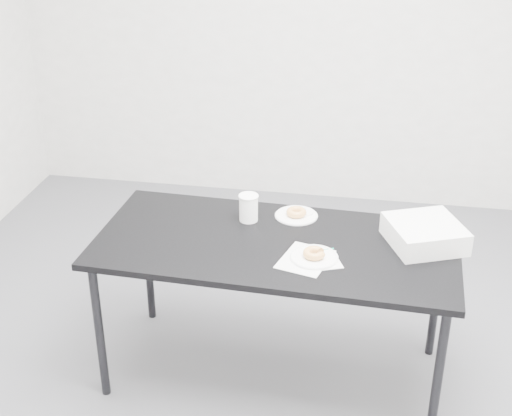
% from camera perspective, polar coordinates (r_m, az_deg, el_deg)
% --- Properties ---
extents(floor, '(4.00, 4.00, 0.00)m').
position_cam_1_polar(floor, '(3.79, -0.91, -11.80)').
color(floor, '#535258').
rests_on(floor, ground).
extents(wall_back, '(4.00, 0.02, 2.70)m').
position_cam_1_polar(wall_back, '(5.04, 3.42, 15.15)').
color(wall_back, white).
rests_on(wall_back, floor).
extents(table, '(1.68, 0.84, 0.75)m').
position_cam_1_polar(table, '(3.29, 1.58, -3.59)').
color(table, black).
rests_on(table, floor).
extents(scorecard, '(0.26, 0.30, 0.00)m').
position_cam_1_polar(scorecard, '(3.14, 3.97, -4.10)').
color(scorecard, white).
rests_on(scorecard, table).
extents(logo_patch, '(0.05, 0.05, 0.00)m').
position_cam_1_polar(logo_patch, '(3.20, 5.64, -3.41)').
color(logo_patch, green).
rests_on(logo_patch, scorecard).
extents(pen, '(0.11, 0.06, 0.01)m').
position_cam_1_polar(pen, '(3.20, 5.26, -3.42)').
color(pen, '#0D9972').
rests_on(pen, scorecard).
extents(napkin, '(0.19, 0.19, 0.00)m').
position_cam_1_polar(napkin, '(3.13, 5.34, -4.26)').
color(napkin, white).
rests_on(napkin, table).
extents(plate_near, '(0.21, 0.21, 0.01)m').
position_cam_1_polar(plate_near, '(3.14, 4.67, -3.93)').
color(plate_near, white).
rests_on(plate_near, napkin).
extents(donut_near, '(0.12, 0.12, 0.03)m').
position_cam_1_polar(donut_near, '(3.13, 4.68, -3.63)').
color(donut_near, '#DA9245').
rests_on(donut_near, plate_near).
extents(plate_far, '(0.21, 0.21, 0.01)m').
position_cam_1_polar(plate_far, '(3.49, 3.24, -0.61)').
color(plate_far, white).
rests_on(plate_far, table).
extents(donut_far, '(0.13, 0.13, 0.03)m').
position_cam_1_polar(donut_far, '(3.48, 3.25, -0.33)').
color(donut_far, '#DA9245').
rests_on(donut_far, plate_far).
extents(coffee_cup, '(0.09, 0.09, 0.13)m').
position_cam_1_polar(coffee_cup, '(3.42, -0.60, 0.02)').
color(coffee_cup, white).
rests_on(coffee_cup, table).
extents(cup_lid, '(0.10, 0.10, 0.01)m').
position_cam_1_polar(cup_lid, '(3.52, 3.83, -0.34)').
color(cup_lid, white).
rests_on(cup_lid, table).
extents(bakery_box, '(0.41, 0.41, 0.10)m').
position_cam_1_polar(bakery_box, '(3.31, 13.34, -2.01)').
color(bakery_box, white).
rests_on(bakery_box, table).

